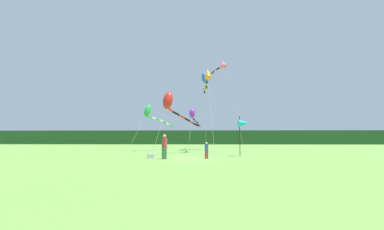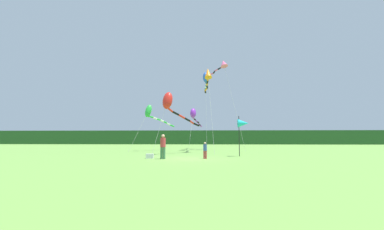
# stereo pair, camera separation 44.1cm
# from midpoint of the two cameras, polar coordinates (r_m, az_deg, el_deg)

# --- Properties ---
(ground_plane) EXTENTS (120.00, 120.00, 0.00)m
(ground_plane) POSITION_cam_midpoint_polar(r_m,az_deg,el_deg) (18.38, -0.22, -10.06)
(ground_plane) COLOR #6B9E42
(distant_treeline) EXTENTS (108.00, 4.00, 3.45)m
(distant_treeline) POSITION_cam_midpoint_polar(r_m,az_deg,el_deg) (63.30, 1.92, -5.18)
(distant_treeline) COLOR #234C23
(distant_treeline) RESTS_ON ground
(person_adult) EXTENTS (0.39, 0.39, 1.78)m
(person_adult) POSITION_cam_midpoint_polar(r_m,az_deg,el_deg) (18.24, -6.02, -6.93)
(person_adult) COLOR #3F724C
(person_adult) RESTS_ON ground
(person_child) EXTENTS (0.27, 0.27, 1.22)m
(person_child) POSITION_cam_midpoint_polar(r_m,az_deg,el_deg) (18.32, 3.72, -7.93)
(person_child) COLOR #B23338
(person_child) RESTS_ON ground
(cooler_box) EXTENTS (0.55, 0.35, 0.34)m
(cooler_box) POSITION_cam_midpoint_polar(r_m,az_deg,el_deg) (18.85, -9.02, -9.36)
(cooler_box) COLOR silver
(cooler_box) RESTS_ON ground
(banner_flag_pole) EXTENTS (0.90, 0.70, 3.36)m
(banner_flag_pole) POSITION_cam_midpoint_polar(r_m,az_deg,el_deg) (21.26, 12.26, -1.95)
(banner_flag_pole) COLOR black
(banner_flag_pole) RESTS_ON ground
(kite_purple) EXTENTS (1.53, 6.26, 5.30)m
(kite_purple) POSITION_cam_midpoint_polar(r_m,az_deg,el_deg) (30.66, 0.85, 0.05)
(kite_purple) COLOR #B2B2B2
(kite_purple) RESTS_ON ground
(kite_red) EXTENTS (4.01, 6.04, 5.90)m
(kite_red) POSITION_cam_midpoint_polar(r_m,az_deg,el_deg) (23.43, -4.55, 2.74)
(kite_red) COLOR #B2B2B2
(kite_red) RESTS_ON ground
(kite_green) EXTENTS (4.50, 5.35, 5.61)m
(kite_green) POSITION_cam_midpoint_polar(r_m,az_deg,el_deg) (30.12, -9.05, 0.50)
(kite_green) COLOR #B2B2B2
(kite_green) RESTS_ON ground
(kite_rainbow) EXTENTS (4.75, 6.69, 12.14)m
(kite_rainbow) POSITION_cam_midpoint_polar(r_m,az_deg,el_deg) (34.42, 7.33, 11.38)
(kite_rainbow) COLOR #B2B2B2
(kite_rainbow) RESTS_ON ground
(kite_orange) EXTENTS (0.99, 7.26, 9.23)m
(kite_orange) POSITION_cam_midpoint_polar(r_m,az_deg,el_deg) (27.47, 4.13, 9.06)
(kite_orange) COLOR #B2B2B2
(kite_orange) RESTS_ON ground
(kite_blue) EXTENTS (0.79, 6.04, 10.59)m
(kite_blue) POSITION_cam_midpoint_polar(r_m,az_deg,el_deg) (34.29, 3.54, 8.46)
(kite_blue) COLOR #B2B2B2
(kite_blue) RESTS_ON ground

